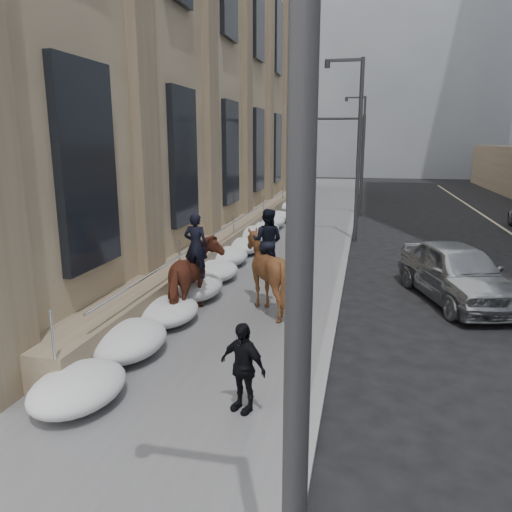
{
  "coord_description": "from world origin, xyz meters",
  "views": [
    {
      "loc": [
        3.28,
        -9.01,
        4.58
      ],
      "look_at": [
        0.64,
        3.02,
        1.7
      ],
      "focal_mm": 35.0,
      "sensor_mm": 36.0,
      "label": 1
    }
  ],
  "objects_px": {
    "mounted_horse_left": "(195,274)",
    "mounted_horse_right": "(266,268)",
    "pedestrian": "(243,367)",
    "car_silver": "(457,272)"
  },
  "relations": [
    {
      "from": "pedestrian",
      "to": "car_silver",
      "type": "relative_size",
      "value": 0.31
    },
    {
      "from": "mounted_horse_right",
      "to": "car_silver",
      "type": "relative_size",
      "value": 0.54
    },
    {
      "from": "pedestrian",
      "to": "mounted_horse_right",
      "type": "bearing_deg",
      "value": 121.57
    },
    {
      "from": "mounted_horse_left",
      "to": "car_silver",
      "type": "bearing_deg",
      "value": -157.65
    },
    {
      "from": "pedestrian",
      "to": "car_silver",
      "type": "bearing_deg",
      "value": 82.91
    },
    {
      "from": "mounted_horse_right",
      "to": "car_silver",
      "type": "xyz_separation_m",
      "value": [
        5.18,
        2.26,
        -0.41
      ]
    },
    {
      "from": "mounted_horse_left",
      "to": "mounted_horse_right",
      "type": "xyz_separation_m",
      "value": [
        1.75,
        0.65,
        0.11
      ]
    },
    {
      "from": "mounted_horse_left",
      "to": "pedestrian",
      "type": "bearing_deg",
      "value": 117.6
    },
    {
      "from": "mounted_horse_right",
      "to": "car_silver",
      "type": "height_order",
      "value": "mounted_horse_right"
    },
    {
      "from": "pedestrian",
      "to": "car_silver",
      "type": "height_order",
      "value": "car_silver"
    }
  ]
}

